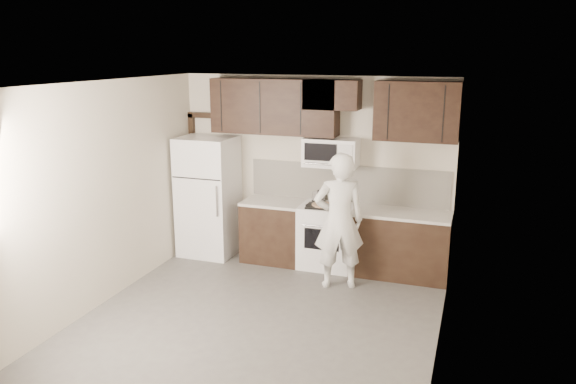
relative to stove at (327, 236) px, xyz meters
The scene contains 14 objects.
floor 2.02m from the stove, 98.80° to the right, with size 4.50×4.50×0.00m, color #4F4D4A.
back_wall 0.99m from the stove, 133.94° to the left, with size 4.00×4.00×0.00m, color beige.
ceiling 2.98m from the stove, 98.80° to the right, with size 4.50×4.50×0.00m, color white.
counter_run 0.30m from the stove, ahead, with size 2.95×0.64×0.91m.
stove is the anchor object (origin of this frame).
backsplash 0.80m from the stove, 56.25° to the left, with size 2.90×0.02×0.54m, color silver.
upper_cabinets 1.83m from the stove, 124.04° to the left, with size 3.48×0.35×0.78m.
microwave 1.20m from the stove, 90.10° to the left, with size 0.76×0.42×0.40m.
refrigerator 1.90m from the stove, behind, with size 0.80×0.76×1.80m.
door_trim 2.37m from the stove, behind, with size 0.50×0.08×2.12m.
saucepan 0.57m from the stove, 139.60° to the left, with size 0.33×0.19×0.18m.
baking_tray 0.48m from the stove, 117.08° to the right, with size 0.43×0.33×0.02m, color black.
pizza 0.50m from the stove, 117.08° to the right, with size 0.29×0.29×0.02m, color tan.
person 0.84m from the stove, 63.37° to the right, with size 0.66×0.43×1.80m, color white.
Camera 1 is at (2.25, -5.47, 3.03)m, focal length 35.00 mm.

